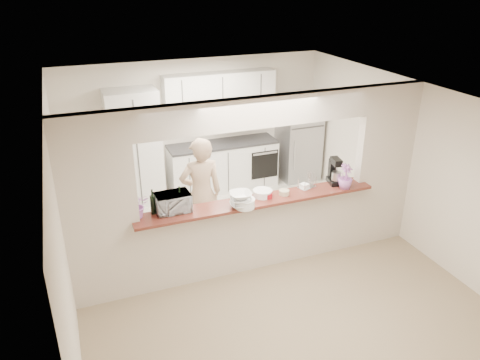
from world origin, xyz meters
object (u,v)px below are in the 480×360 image
refrigerator (299,138)px  toaster_oven (173,202)px  stand_mixer (335,172)px  person (201,195)px

refrigerator → toaster_oven: refrigerator is taller
refrigerator → toaster_oven: bearing=-140.9°
toaster_oven → refrigerator: bearing=37.0°
stand_mixer → toaster_oven: bearing=-179.7°
refrigerator → toaster_oven: (-3.20, -2.60, 0.36)m
toaster_oven → stand_mixer: stand_mixer is taller
toaster_oven → stand_mixer: size_ratio=1.13×
stand_mixer → person: size_ratio=0.22×
toaster_oven → stand_mixer: bearing=-1.7°
refrigerator → toaster_oven: 4.14m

